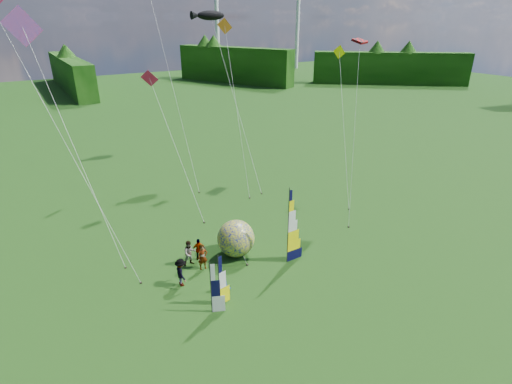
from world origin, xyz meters
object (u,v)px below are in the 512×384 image
spectator_c (181,272)px  spectator_d (199,249)px  spectator_b (190,253)px  camp_chair (225,287)px  bol_inflatable (236,238)px  side_banner_far (211,289)px  kite_whale (235,93)px  spectator_a (203,257)px  feather_banner_main (288,228)px  side_banner_left (219,282)px

spectator_c → spectator_d: 2.99m
spectator_b → camp_chair: (0.59, -4.03, -0.44)m
bol_inflatable → camp_chair: bearing=-127.5°
spectator_b → spectator_c: 2.29m
side_banner_far → spectator_b: bearing=103.0°
spectator_d → kite_whale: bearing=-108.3°
spectator_a → camp_chair: size_ratio=1.89×
feather_banner_main → spectator_a: bearing=154.8°
feather_banner_main → spectator_a: 6.04m
side_banner_far → side_banner_left: bearing=47.9°
side_banner_left → spectator_a: bearing=70.7°
bol_inflatable → kite_whale: (7.61, 13.74, 7.38)m
side_banner_left → spectator_a: 4.07m
spectator_b → spectator_d: spectator_b is taller
spectator_a → spectator_b: spectator_b is taller
feather_banner_main → spectator_c: (-7.19, 1.35, -1.77)m
feather_banner_main → bol_inflatable: (-2.55, 2.68, -1.39)m
spectator_d → camp_chair: (-0.19, -4.28, -0.33)m
side_banner_left → spectator_c: bearing=102.7°
bol_inflatable → spectator_d: size_ratio=1.61×
feather_banner_main → bol_inflatable: feather_banner_main is taller
camp_chair → side_banner_left: bearing=-142.1°
feather_banner_main → spectator_c: size_ratio=2.87×
spectator_c → kite_whale: 20.91m
feather_banner_main → side_banner_far: (-6.67, -1.95, -1.07)m
spectator_b → kite_whale: kite_whale is taller
spectator_a → camp_chair: (0.04, -3.14, -0.43)m
side_banner_left → camp_chair: size_ratio=3.44×
bol_inflatable → spectator_b: bol_inflatable is taller
camp_chair → spectator_d: bearing=78.9°
bol_inflatable → camp_chair: bol_inflatable is taller
spectator_a → kite_whale: size_ratio=0.11×
side_banner_far → spectator_d: 5.69m
side_banner_left → side_banner_far: bearing=-163.2°
spectator_b → kite_whale: bearing=53.4°
spectator_d → bol_inflatable: bearing=-177.4°
feather_banner_main → kite_whale: size_ratio=0.31×
side_banner_left → spectator_d: side_banner_left is taller
kite_whale → spectator_d: bearing=-137.9°
side_banner_far → bol_inflatable: size_ratio=1.24×
spectator_c → side_banner_left: bearing=-155.2°
camp_chair → spectator_a: bearing=82.2°
side_banner_far → bol_inflatable: (4.12, 4.63, -0.31)m
bol_inflatable → kite_whale: 17.36m
side_banner_far → spectator_b: (0.83, 5.15, -0.72)m
side_banner_left → spectator_b: bearing=79.1°
side_banner_left → side_banner_far: side_banner_left is taller
spectator_c → spectator_d: bearing=-42.3°
side_banner_far → bol_inflatable: 6.20m
spectator_a → spectator_d: (0.23, 1.15, -0.10)m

